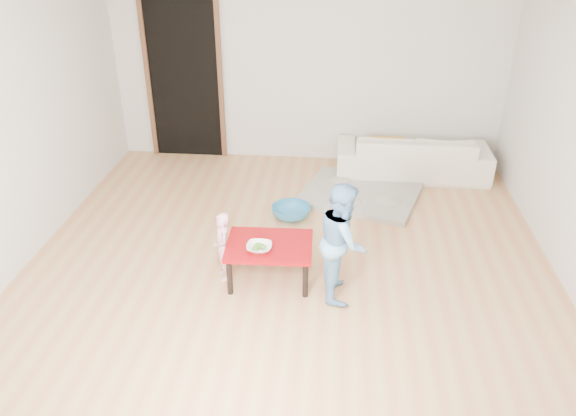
# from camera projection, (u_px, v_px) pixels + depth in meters

# --- Properties ---
(floor) EXTENTS (5.00, 5.00, 0.01)m
(floor) POSITION_uv_depth(u_px,v_px,m) (290.00, 257.00, 5.48)
(floor) COLOR #BE7E51
(floor) RESTS_ON ground
(back_wall) EXTENTS (5.00, 0.02, 2.60)m
(back_wall) POSITION_uv_depth(u_px,v_px,m) (308.00, 62.00, 7.06)
(back_wall) COLOR beige
(back_wall) RESTS_ON floor
(left_wall) EXTENTS (0.02, 5.00, 2.60)m
(left_wall) POSITION_uv_depth(u_px,v_px,m) (15.00, 122.00, 5.07)
(left_wall) COLOR beige
(left_wall) RESTS_ON floor
(doorway) EXTENTS (1.02, 0.08, 2.11)m
(doorway) POSITION_uv_depth(u_px,v_px,m) (185.00, 81.00, 7.30)
(doorway) COLOR brown
(doorway) RESTS_ON back_wall
(sofa) EXTENTS (1.88, 0.74, 0.55)m
(sofa) POSITION_uv_depth(u_px,v_px,m) (413.00, 155.00, 7.04)
(sofa) COLOR silver
(sofa) RESTS_ON floor
(cushion) EXTENTS (0.48, 0.43, 0.12)m
(cushion) POSITION_uv_depth(u_px,v_px,m) (388.00, 147.00, 6.87)
(cushion) COLOR orange
(cushion) RESTS_ON sofa
(red_table) EXTENTS (0.78, 0.59, 0.38)m
(red_table) POSITION_uv_depth(u_px,v_px,m) (270.00, 262.00, 5.07)
(red_table) COLOR maroon
(red_table) RESTS_ON floor
(bowl) EXTENTS (0.22, 0.22, 0.05)m
(bowl) POSITION_uv_depth(u_px,v_px,m) (259.00, 247.00, 4.87)
(bowl) COLOR white
(bowl) RESTS_ON red_table
(broccoli) EXTENTS (0.12, 0.12, 0.06)m
(broccoli) POSITION_uv_depth(u_px,v_px,m) (259.00, 247.00, 4.87)
(broccoli) COLOR #2D5919
(broccoli) RESTS_ON red_table
(child_pink) EXTENTS (0.24, 0.28, 0.66)m
(child_pink) POSITION_uv_depth(u_px,v_px,m) (222.00, 247.00, 5.03)
(child_pink) COLOR pink
(child_pink) RESTS_ON floor
(child_blue) EXTENTS (0.43, 0.54, 1.06)m
(child_blue) POSITION_uv_depth(u_px,v_px,m) (343.00, 241.00, 4.74)
(child_blue) COLOR #60A1DF
(child_blue) RESTS_ON floor
(basin) EXTENTS (0.43, 0.43, 0.13)m
(basin) POSITION_uv_depth(u_px,v_px,m) (291.00, 212.00, 6.15)
(basin) COLOR teal
(basin) RESTS_ON floor
(blanket) EXTENTS (1.55, 1.41, 0.06)m
(blanket) POSITION_uv_depth(u_px,v_px,m) (360.00, 194.00, 6.62)
(blanket) COLOR #AFA89A
(blanket) RESTS_ON floor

